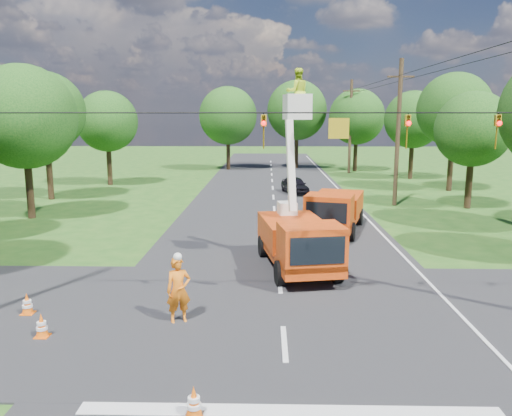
{
  "coord_description": "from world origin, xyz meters",
  "views": [
    {
      "loc": [
        -0.5,
        -12.83,
        6.22
      ],
      "look_at": [
        -0.93,
        6.65,
        2.6
      ],
      "focal_mm": 35.0,
      "sensor_mm": 36.0,
      "label": 1
    }
  ],
  "objects_px": {
    "tree_far_a": "(228,116)",
    "tree_far_b": "(297,110)",
    "second_truck": "(335,210)",
    "tree_left_e": "(45,112)",
    "bucket_truck": "(298,229)",
    "traffic_cone_2": "(285,249)",
    "pole_right_far": "(350,126)",
    "tree_left_d": "(24,117)",
    "tree_right_d": "(454,110)",
    "traffic_cone_3": "(325,241)",
    "tree_far_c": "(357,117)",
    "traffic_cone_4": "(42,326)",
    "traffic_cone_5": "(27,304)",
    "pole_right_mid": "(398,132)",
    "tree_left_f": "(107,122)",
    "traffic_cone_0": "(194,402)",
    "tree_right_c": "(473,129)",
    "ground_worker": "(179,290)",
    "traffic_cone_7": "(347,216)",
    "distant_car": "(295,185)",
    "tree_right_e": "(413,120)"
  },
  "relations": [
    {
      "from": "bucket_truck",
      "to": "ground_worker",
      "type": "relative_size",
      "value": 3.93
    },
    {
      "from": "traffic_cone_5",
      "to": "pole_right_far",
      "type": "relative_size",
      "value": 0.07
    },
    {
      "from": "traffic_cone_3",
      "to": "tree_right_d",
      "type": "relative_size",
      "value": 0.07
    },
    {
      "from": "tree_far_c",
      "to": "tree_far_a",
      "type": "bearing_deg",
      "value": 176.05
    },
    {
      "from": "second_truck",
      "to": "tree_right_d",
      "type": "bearing_deg",
      "value": 68.92
    },
    {
      "from": "tree_left_f",
      "to": "tree_right_d",
      "type": "bearing_deg",
      "value": -5.79
    },
    {
      "from": "tree_left_f",
      "to": "tree_right_d",
      "type": "relative_size",
      "value": 0.87
    },
    {
      "from": "traffic_cone_2",
      "to": "tree_far_a",
      "type": "xyz_separation_m",
      "value": [
        -5.34,
        36.25,
        5.83
      ]
    },
    {
      "from": "tree_far_c",
      "to": "traffic_cone_2",
      "type": "bearing_deg",
      "value": -104.56
    },
    {
      "from": "traffic_cone_0",
      "to": "second_truck",
      "type": "bearing_deg",
      "value": 73.14
    },
    {
      "from": "traffic_cone_0",
      "to": "tree_right_c",
      "type": "height_order",
      "value": "tree_right_c"
    },
    {
      "from": "bucket_truck",
      "to": "pole_right_far",
      "type": "xyz_separation_m",
      "value": [
        7.73,
        35.16,
        3.38
      ]
    },
    {
      "from": "traffic_cone_0",
      "to": "traffic_cone_5",
      "type": "bearing_deg",
      "value": 138.5
    },
    {
      "from": "traffic_cone_4",
      "to": "tree_right_d",
      "type": "distance_m",
      "value": 36.51
    },
    {
      "from": "traffic_cone_3",
      "to": "traffic_cone_7",
      "type": "distance_m",
      "value": 6.33
    },
    {
      "from": "traffic_cone_4",
      "to": "pole_right_mid",
      "type": "bearing_deg",
      "value": 54.7
    },
    {
      "from": "traffic_cone_7",
      "to": "tree_right_e",
      "type": "relative_size",
      "value": 0.08
    },
    {
      "from": "pole_right_mid",
      "to": "tree_far_b",
      "type": "height_order",
      "value": "tree_far_b"
    },
    {
      "from": "ground_worker",
      "to": "traffic_cone_7",
      "type": "xyz_separation_m",
      "value": [
        7.38,
        14.69,
        -0.67
      ]
    },
    {
      "from": "traffic_cone_2",
      "to": "tree_right_c",
      "type": "distance_m",
      "value": 18.44
    },
    {
      "from": "traffic_cone_4",
      "to": "tree_left_e",
      "type": "xyz_separation_m",
      "value": [
        -9.93,
        23.7,
        6.13
      ]
    },
    {
      "from": "distant_car",
      "to": "pole_right_mid",
      "type": "xyz_separation_m",
      "value": [
        6.74,
        -5.17,
        4.43
      ]
    },
    {
      "from": "traffic_cone_4",
      "to": "tree_left_f",
      "type": "distance_m",
      "value": 33.11
    },
    {
      "from": "second_truck",
      "to": "tree_left_f",
      "type": "height_order",
      "value": "tree_left_f"
    },
    {
      "from": "tree_right_c",
      "to": "pole_right_mid",
      "type": "bearing_deg",
      "value": 167.99
    },
    {
      "from": "traffic_cone_3",
      "to": "traffic_cone_5",
      "type": "relative_size",
      "value": 1.0
    },
    {
      "from": "tree_right_c",
      "to": "traffic_cone_7",
      "type": "bearing_deg",
      "value": -151.66
    },
    {
      "from": "pole_right_far",
      "to": "tree_far_c",
      "type": "relative_size",
      "value": 1.09
    },
    {
      "from": "tree_left_e",
      "to": "tree_far_c",
      "type": "height_order",
      "value": "tree_left_e"
    },
    {
      "from": "second_truck",
      "to": "tree_far_a",
      "type": "distance_m",
      "value": 32.84
    },
    {
      "from": "traffic_cone_2",
      "to": "tree_left_d",
      "type": "xyz_separation_m",
      "value": [
        -15.34,
        8.25,
        5.77
      ]
    },
    {
      "from": "tree_left_d",
      "to": "tree_right_d",
      "type": "bearing_deg",
      "value": 21.93
    },
    {
      "from": "traffic_cone_2",
      "to": "traffic_cone_0",
      "type": "bearing_deg",
      "value": -100.87
    },
    {
      "from": "traffic_cone_4",
      "to": "tree_far_c",
      "type": "relative_size",
      "value": 0.08
    },
    {
      "from": "traffic_cone_4",
      "to": "traffic_cone_5",
      "type": "bearing_deg",
      "value": 126.14
    },
    {
      "from": "tree_left_f",
      "to": "tree_far_c",
      "type": "bearing_deg",
      "value": 26.28
    },
    {
      "from": "traffic_cone_4",
      "to": "tree_left_f",
      "type": "bearing_deg",
      "value": 104.05
    },
    {
      "from": "pole_right_mid",
      "to": "tree_left_f",
      "type": "distance_m",
      "value": 25.36
    },
    {
      "from": "traffic_cone_0",
      "to": "distant_car",
      "type": "bearing_deg",
      "value": 83.0
    },
    {
      "from": "traffic_cone_4",
      "to": "traffic_cone_5",
      "type": "height_order",
      "value": "same"
    },
    {
      "from": "traffic_cone_4",
      "to": "pole_right_mid",
      "type": "distance_m",
      "value": 27.01
    },
    {
      "from": "tree_far_b",
      "to": "bucket_truck",
      "type": "bearing_deg",
      "value": -93.18
    },
    {
      "from": "pole_right_far",
      "to": "tree_left_f",
      "type": "xyz_separation_m",
      "value": [
        -23.3,
        -10.0,
        0.58
      ]
    },
    {
      "from": "second_truck",
      "to": "tree_left_e",
      "type": "relative_size",
      "value": 0.71
    },
    {
      "from": "traffic_cone_3",
      "to": "tree_far_c",
      "type": "distance_m",
      "value": 35.09
    },
    {
      "from": "traffic_cone_5",
      "to": "tree_left_d",
      "type": "distance_m",
      "value": 17.55
    },
    {
      "from": "traffic_cone_2",
      "to": "pole_right_far",
      "type": "relative_size",
      "value": 0.07
    },
    {
      "from": "tree_right_e",
      "to": "traffic_cone_5",
      "type": "bearing_deg",
      "value": -121.96
    },
    {
      "from": "tree_far_a",
      "to": "tree_far_b",
      "type": "xyz_separation_m",
      "value": [
        8.0,
        2.0,
        0.62
      ]
    },
    {
      "from": "second_truck",
      "to": "ground_worker",
      "type": "distance_m",
      "value": 13.66
    }
  ]
}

